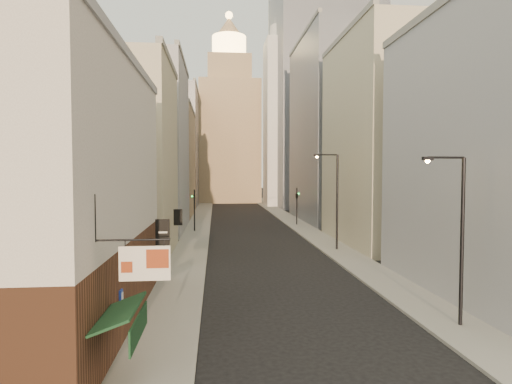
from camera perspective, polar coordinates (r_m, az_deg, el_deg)
name	(u,v)px	position (r m, az deg, el deg)	size (l,w,h in m)	color
sidewalk_left	(201,218)	(66.01, -7.30, -3.41)	(3.00, 140.00, 0.15)	gray
sidewalk_right	(285,217)	(66.84, 3.92, -3.32)	(3.00, 140.00, 0.15)	gray
near_building_left	(63,195)	(20.75, -24.29, -0.35)	(8.30, 23.04, 12.30)	brown
left_bldg_beige	(123,160)	(37.42, -17.35, 4.03)	(8.00, 12.00, 16.00)	tan
left_bldg_grey	(151,147)	(53.25, -13.80, 5.79)	(8.00, 16.00, 20.00)	#A0A0A5
left_bldg_tan	(168,163)	(71.04, -11.66, 3.79)	(8.00, 18.00, 17.00)	#987E5D
left_bldg_wingrid	(178,148)	(91.07, -10.30, 5.75)	(8.00, 20.00, 24.00)	gray
right_bldg_grey	(507,155)	(27.86, 30.43, 4.30)	(8.00, 16.00, 16.00)	#A0A0A5
right_bldg_beige	(383,142)	(43.84, 16.52, 6.44)	(8.00, 16.00, 20.00)	tan
right_bldg_wingrid	(329,131)	(63.03, 9.70, 8.06)	(8.00, 20.00, 26.00)	gray
highrise	(322,83)	(93.24, 8.82, 14.15)	(21.00, 23.00, 51.20)	gray
clock_tower	(229,128)	(103.20, -3.58, 8.55)	(14.00, 14.00, 44.90)	#987E5D
white_tower	(284,117)	(90.49, 3.79, 10.01)	(8.00, 8.00, 41.50)	silver
streetlamp_near	(458,231)	(21.13, 25.35, -4.70)	(2.03, 0.24, 7.72)	black
streetlamp_mid	(335,196)	(38.55, 10.46, -0.51)	(2.26, 0.36, 8.62)	black
traffic_light_left	(194,202)	(50.42, -8.22, -1.31)	(0.55, 0.44, 5.00)	black
traffic_light_right	(297,197)	(56.34, 5.47, -0.63)	(0.68, 0.68, 5.00)	black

